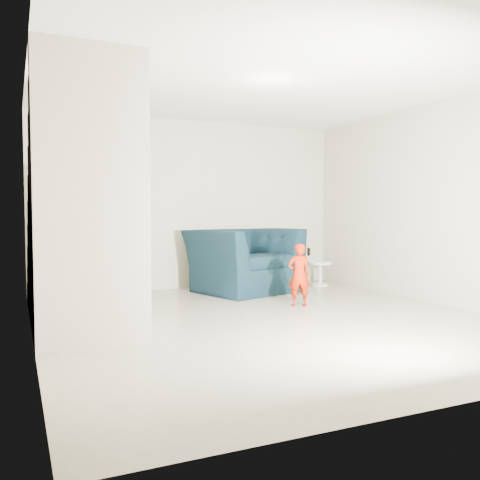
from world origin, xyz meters
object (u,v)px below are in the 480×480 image
object	(u,v)px
armchair	(244,260)
staircase	(80,238)
side_table	(320,270)
toddler	(299,275)

from	to	relation	value
armchair	staircase	world-z (taller)	staircase
side_table	staircase	xyz separation A→B (m)	(-4.03, -1.57, 0.68)
toddler	side_table	xyz separation A→B (m)	(1.28, 1.47, -0.14)
armchair	staircase	xyz separation A→B (m)	(-2.61, -1.52, 0.46)
armchair	side_table	distance (m)	1.44
side_table	staircase	bearing A→B (deg)	-158.75
side_table	staircase	size ratio (longest dim) A/B	0.11
staircase	side_table	bearing A→B (deg)	21.25
side_table	staircase	world-z (taller)	staircase
toddler	side_table	bearing A→B (deg)	-113.85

